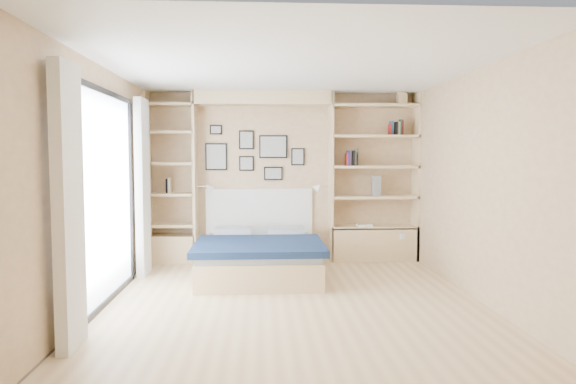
{
  "coord_description": "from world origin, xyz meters",
  "views": [
    {
      "loc": [
        -0.35,
        -5.47,
        1.56
      ],
      "look_at": [
        -0.0,
        0.9,
        1.11
      ],
      "focal_mm": 32.0,
      "sensor_mm": 36.0,
      "label": 1
    }
  ],
  "objects": [
    {
      "name": "reading_lamps",
      "position": [
        -0.3,
        2.0,
        1.1
      ],
      "size": [
        1.92,
        0.12,
        0.15
      ],
      "color": "silver",
      "rests_on": "ground"
    },
    {
      "name": "room_shell",
      "position": [
        -0.39,
        1.52,
        1.08
      ],
      "size": [
        4.5,
        4.5,
        4.5
      ],
      "color": "tan",
      "rests_on": "ground"
    },
    {
      "name": "shelf_decor",
      "position": [
        1.11,
        2.07,
        1.69
      ],
      "size": [
        3.56,
        0.23,
        2.03
      ],
      "color": "#A51E1E",
      "rests_on": "ground"
    },
    {
      "name": "ground",
      "position": [
        0.0,
        0.0,
        0.0
      ],
      "size": [
        4.5,
        4.5,
        0.0
      ],
      "primitive_type": "plane",
      "color": "#E2C089",
      "rests_on": "ground"
    },
    {
      "name": "bed",
      "position": [
        -0.36,
        1.18,
        0.26
      ],
      "size": [
        1.6,
        2.05,
        1.07
      ],
      "color": "#D6B384",
      "rests_on": "ground"
    },
    {
      "name": "photo_gallery",
      "position": [
        -0.45,
        2.22,
        1.6
      ],
      "size": [
        1.48,
        0.02,
        0.82
      ],
      "color": "black",
      "rests_on": "ground"
    }
  ]
}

